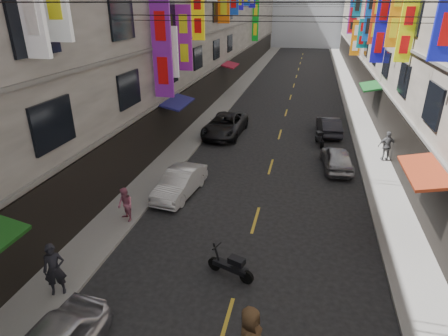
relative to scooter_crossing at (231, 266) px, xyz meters
The scene contains 14 objects.
sidewalk_left 28.45m from the scooter_crossing, 101.59° to the left, with size 2.00×90.00×0.12m, color slate.
sidewalk_right 28.57m from the scooter_crossing, 77.29° to the left, with size 2.00×90.00×0.12m, color slate.
street_awnings 12.18m from the scooter_crossing, 94.69° to the left, with size 13.99×35.20×0.41m.
overhead_cables 17.94m from the scooter_crossing, 88.96° to the left, with size 14.00×38.04×1.24m.
lane_markings 24.87m from the scooter_crossing, 89.34° to the left, with size 0.12×80.20×0.01m.
scooter_crossing is the anchor object (origin of this frame).
scooter_far_right 14.51m from the scooter_crossing, 77.90° to the left, with size 0.68×1.78×1.14m.
car_left_mid 6.56m from the scooter_crossing, 124.51° to the left, with size 1.38×3.94×1.30m, color silver.
car_left_far 15.30m from the scooter_crossing, 103.49° to the left, with size 2.43×5.28×1.47m, color black.
car_right_mid 11.15m from the scooter_crossing, 69.22° to the left, with size 1.54×3.82×1.30m, color #A6A5AA.
car_right_far 17.04m from the scooter_crossing, 77.50° to the left, with size 1.36×3.90×1.29m, color #222228.
pedestrian_lnear 5.70m from the scooter_crossing, 157.83° to the right, with size 0.67×0.61×1.83m, color black.
pedestrian_lfar 5.67m from the scooter_crossing, 154.67° to the left, with size 0.74×0.51×1.52m, color #C36784.
pedestrian_rfar 13.89m from the scooter_crossing, 60.43° to the left, with size 1.05×0.60×1.79m, color #5D5D5F.
Camera 1 is at (1.79, 3.94, 8.73)m, focal length 30.00 mm.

